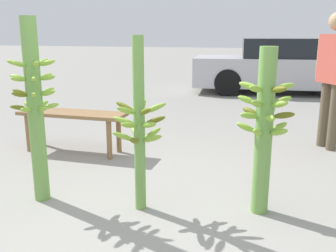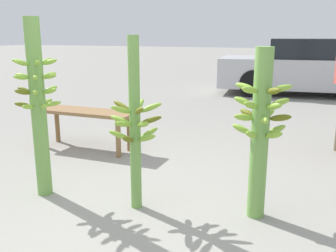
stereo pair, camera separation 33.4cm
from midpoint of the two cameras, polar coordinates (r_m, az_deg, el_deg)
The scene contains 6 objects.
ground_plane at distance 3.00m, azimuth -3.92°, elevation -14.26°, with size 80.00×80.00×0.00m, color gray.
banana_stalk_left at distance 3.36m, azimuth -16.53°, elevation 2.96°, with size 0.39×0.40×1.56m.
banana_stalk_center at distance 2.98m, azimuth -1.89°, elevation 0.24°, with size 0.45×0.45×1.41m.
banana_stalk_right at distance 2.95m, azimuth 17.05°, elevation -0.57°, with size 0.45×0.44×1.33m.
market_bench at distance 4.73m, azimuth -10.60°, elevation 1.40°, with size 1.34×0.43×0.50m.
parked_car at distance 9.79m, azimuth 22.55°, elevation 8.24°, with size 4.62×2.42×1.32m.
Camera 2 is at (1.42, -2.27, 1.41)m, focal length 40.00 mm.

